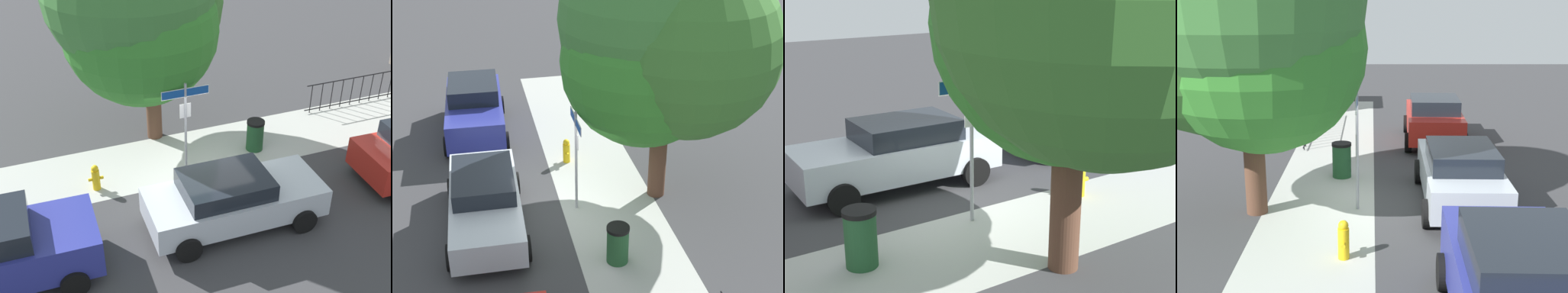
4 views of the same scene
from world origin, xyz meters
The scene contains 8 objects.
ground_plane centered at (0.00, 0.00, 0.00)m, with size 60.00×60.00×0.00m, color #38383A.
sidewalk_strip centered at (2.00, 1.30, 0.00)m, with size 24.00×2.60×0.00m, color #A8ABA3.
street_sign centered at (-0.14, 0.40, 2.02)m, with size 1.34×0.07×2.88m.
shade_tree centered at (-0.70, 2.77, 4.35)m, with size 5.33×5.62×7.22m.
car_silver centered at (0.20, -2.05, 0.78)m, with size 4.47×2.05×1.49m.
iron_fence centered at (7.38, 2.30, 0.56)m, with size 4.95×0.04×1.07m.
fire_hydrant centered at (-2.71, 0.60, 0.38)m, with size 0.42×0.22×0.78m.
trash_bin centered at (2.29, 0.90, 0.49)m, with size 0.55×0.55×0.98m.
Camera 1 is at (-4.34, -11.35, 8.89)m, focal length 48.55 mm.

